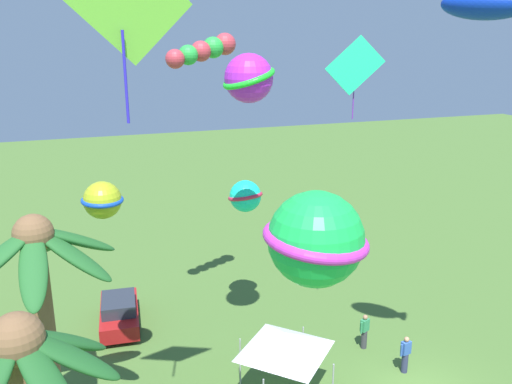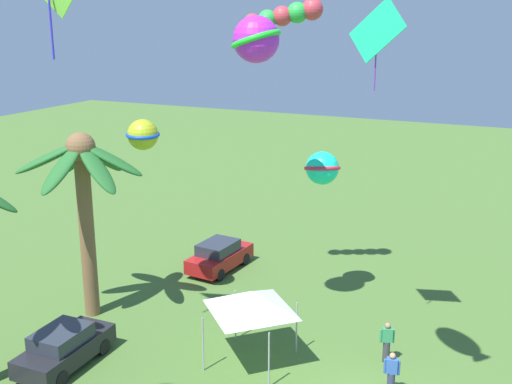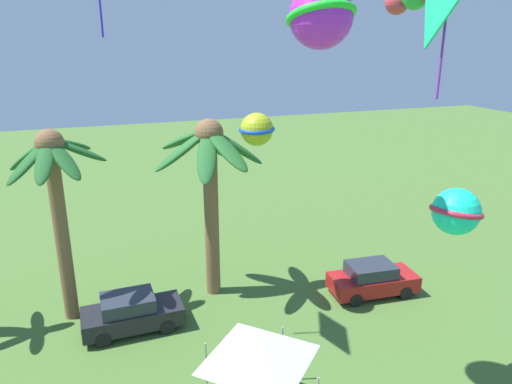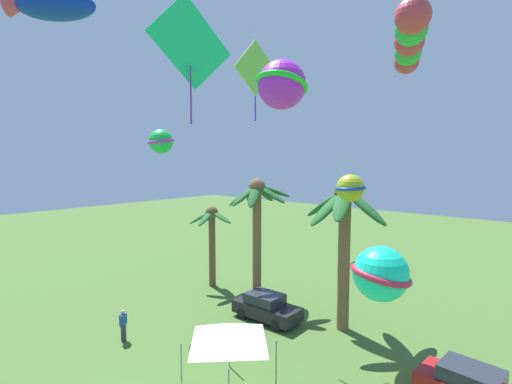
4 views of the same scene
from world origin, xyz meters
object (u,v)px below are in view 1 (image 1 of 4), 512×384
at_px(festival_tent, 285,342).
at_px(kite_ball_5, 316,239).
at_px(palm_tree_1, 40,279).
at_px(kite_ball_4, 249,78).
at_px(kite_ball_1, 102,200).
at_px(kite_diamond_7, 355,66).
at_px(spectator_2, 405,354).
at_px(kite_fish_6, 491,3).
at_px(parked_car_1, 119,312).
at_px(kite_tube_2, 204,50).
at_px(kite_ball_3, 245,196).
at_px(spectator_0, 364,331).

bearing_deg(festival_tent, kite_ball_5, 159.89).
height_order(palm_tree_1, festival_tent, palm_tree_1).
relative_size(festival_tent, kite_ball_4, 1.49).
relative_size(palm_tree_1, kite_ball_1, 4.06).
xyz_separation_m(kite_ball_1, kite_diamond_7, (0.31, -9.39, 4.15)).
relative_size(spectator_2, kite_fish_6, 0.61).
xyz_separation_m(parked_car_1, kite_diamond_7, (-5.06, -8.85, 11.22)).
xyz_separation_m(kite_ball_4, kite_fish_6, (-4.84, -5.54, 2.25)).
xyz_separation_m(kite_ball_1, kite_tube_2, (4.03, -4.58, 4.68)).
bearing_deg(spectator_2, palm_tree_1, 87.36).
bearing_deg(kite_ball_3, kite_ball_4, 163.97).
height_order(spectator_2, kite_diamond_7, kite_diamond_7).
height_order(kite_ball_4, kite_fish_6, kite_fish_6).
xyz_separation_m(palm_tree_1, kite_fish_6, (-3.54, -12.74, 8.02)).
bearing_deg(parked_car_1, kite_fish_6, -135.43).
xyz_separation_m(parked_car_1, festival_tent, (-7.38, -5.28, 1.72)).
bearing_deg(festival_tent, kite_ball_4, 19.67).
bearing_deg(kite_fish_6, spectator_2, -7.85).
xyz_separation_m(spectator_2, kite_ball_5, (-9.00, 8.52, 9.36)).
bearing_deg(palm_tree_1, kite_fish_6, -105.53).
height_order(festival_tent, kite_ball_5, kite_ball_5).
relative_size(palm_tree_1, kite_ball_5, 3.75).
height_order(spectator_0, kite_ball_5, kite_ball_5).
bearing_deg(kite_ball_3, kite_fish_6, -154.28).
distance_m(spectator_2, kite_tube_2, 14.65).
bearing_deg(spectator_0, kite_fish_6, -177.04).
bearing_deg(kite_ball_5, kite_ball_1, 13.02).
relative_size(kite_ball_3, kite_ball_5, 1.01).
bearing_deg(kite_ball_3, spectator_0, -134.50).
distance_m(parked_car_1, kite_ball_4, 13.03).
distance_m(kite_ball_3, kite_fish_6, 12.65).
xyz_separation_m(parked_car_1, spectator_0, (-5.27, -9.86, 0.06)).
bearing_deg(festival_tent, kite_ball_3, -4.68).
distance_m(palm_tree_1, kite_diamond_7, 13.09).
height_order(festival_tent, kite_tube_2, kite_tube_2).
bearing_deg(festival_tent, kite_diamond_7, -56.99).
xyz_separation_m(festival_tent, kite_fish_6, (-2.89, -4.84, 11.46)).
relative_size(spectator_0, kite_diamond_7, 0.52).
bearing_deg(festival_tent, spectator_0, -65.26).
height_order(kite_tube_2, kite_ball_4, kite_tube_2).
bearing_deg(kite_diamond_7, parked_car_1, 60.27).
bearing_deg(kite_ball_5, kite_ball_3, -14.08).
distance_m(parked_car_1, kite_ball_5, 18.96).
bearing_deg(kite_ball_4, kite_tube_2, 7.52).
relative_size(kite_ball_1, kite_ball_5, 0.92).
relative_size(parked_car_1, kite_fish_6, 1.55).
xyz_separation_m(kite_ball_1, kite_fish_6, (-4.90, -10.65, 6.10)).
height_order(spectator_0, festival_tent, festival_tent).
height_order(kite_ball_1, kite_ball_5, kite_ball_5).
xyz_separation_m(spectator_0, festival_tent, (-2.11, 4.58, 1.65)).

